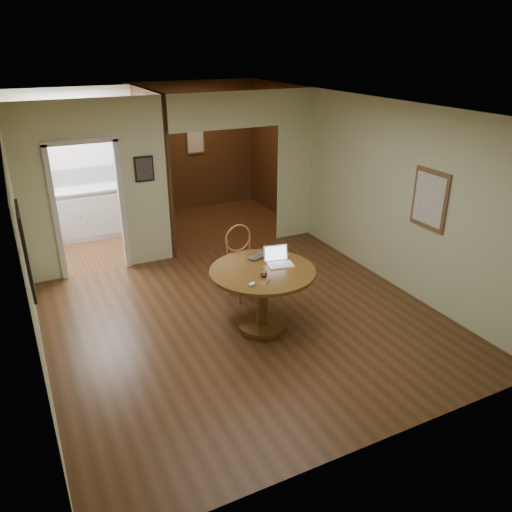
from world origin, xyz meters
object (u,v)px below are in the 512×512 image
chair (242,258)px  open_laptop (278,259)px  closed_laptop (261,257)px  dining_table (262,285)px

chair → open_laptop: 0.91m
chair → open_laptop: (0.12, -0.86, 0.30)m
chair → closed_laptop: chair is taller
open_laptop → closed_laptop: open_laptop is taller
dining_table → chair: chair is taller
closed_laptop → dining_table: bearing=-141.4°
dining_table → closed_laptop: size_ratio=3.97×
dining_table → open_laptop: bearing=16.4°
open_laptop → closed_laptop: size_ratio=1.05×
open_laptop → closed_laptop: bearing=124.0°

